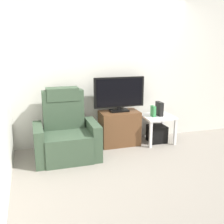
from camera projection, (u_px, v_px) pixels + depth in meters
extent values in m
plane|color=gray|center=(141.00, 163.00, 4.09)|extent=(6.40, 6.40, 0.00)
cube|color=silver|center=(118.00, 70.00, 4.82)|extent=(6.40, 0.06, 2.60)
cube|color=brown|center=(119.00, 128.00, 4.80)|extent=(0.68, 0.41, 0.60)
cube|color=black|center=(123.00, 125.00, 4.59)|extent=(0.63, 0.02, 0.02)
cube|color=black|center=(122.00, 122.00, 4.63)|extent=(0.34, 0.11, 0.04)
cube|color=black|center=(119.00, 111.00, 4.75)|extent=(0.32, 0.20, 0.03)
cube|color=black|center=(119.00, 108.00, 4.74)|extent=(0.06, 0.04, 0.05)
cube|color=black|center=(119.00, 92.00, 4.67)|extent=(0.90, 0.05, 0.52)
cube|color=black|center=(120.00, 92.00, 4.64)|extent=(0.82, 0.01, 0.47)
cube|color=#384C38|center=(67.00, 146.00, 4.21)|extent=(0.70, 0.72, 0.42)
cube|color=#384C38|center=(63.00, 109.00, 4.34)|extent=(0.64, 0.20, 0.62)
cube|color=#384C38|center=(62.00, 94.00, 4.30)|extent=(0.50, 0.26, 0.20)
cube|color=#384C38|center=(39.00, 144.00, 4.08)|extent=(0.14, 0.68, 0.56)
cube|color=#384C38|center=(93.00, 139.00, 4.32)|extent=(0.14, 0.68, 0.56)
cube|color=white|center=(158.00, 117.00, 4.89)|extent=(0.54, 0.54, 0.04)
cube|color=white|center=(151.00, 135.00, 4.66)|extent=(0.04, 0.04, 0.46)
cube|color=white|center=(175.00, 132.00, 4.80)|extent=(0.04, 0.04, 0.46)
cube|color=white|center=(140.00, 127.00, 5.10)|extent=(0.04, 0.04, 0.46)
cube|color=white|center=(163.00, 125.00, 5.24)|extent=(0.04, 0.04, 0.46)
cube|color=black|center=(157.00, 134.00, 4.97)|extent=(0.30, 0.30, 0.30)
cube|color=#388C4C|center=(153.00, 111.00, 4.81)|extent=(0.05, 0.13, 0.19)
cube|color=black|center=(159.00, 109.00, 4.87)|extent=(0.07, 0.20, 0.25)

